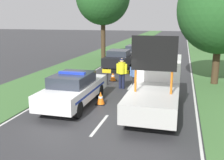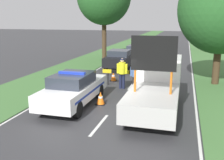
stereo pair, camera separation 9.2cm
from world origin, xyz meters
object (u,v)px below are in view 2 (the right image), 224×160
(traffic_cone_centre_front, at_px, (101,98))
(roadside_tree_mid_left, at_px, (222,9))
(queued_car_sedan_black, at_px, (120,59))
(queued_car_sedan_silver, at_px, (136,52))
(traffic_cone_near_truck, at_px, (113,76))
(police_officer, at_px, (122,71))
(queued_car_van_white, at_px, (150,41))
(roadside_tree_near_left, at_px, (207,22))
(police_car, at_px, (74,89))
(work_truck, at_px, (157,84))
(queued_car_suv_grey, at_px, (146,45))
(road_barrier, at_px, (130,73))
(traffic_cone_near_police, at_px, (160,82))
(pedestrian_civilian, at_px, (135,74))

(traffic_cone_centre_front, distance_m, roadside_tree_mid_left, 9.21)
(queued_car_sedan_black, distance_m, queued_car_sedan_silver, 5.52)
(traffic_cone_near_truck, relative_size, queued_car_sedan_black, 0.15)
(queued_car_sedan_silver, bearing_deg, police_officer, 96.39)
(queued_car_van_white, height_order, roadside_tree_near_left, roadside_tree_near_left)
(police_car, distance_m, traffic_cone_centre_front, 1.37)
(traffic_cone_near_truck, height_order, queued_car_sedan_silver, queued_car_sedan_silver)
(roadside_tree_mid_left, bearing_deg, work_truck, -119.51)
(traffic_cone_centre_front, relative_size, queued_car_suv_grey, 0.15)
(queued_car_sedan_silver, bearing_deg, road_barrier, 98.39)
(work_truck, xyz_separation_m, traffic_cone_near_truck, (-3.32, 4.64, -0.80))
(roadside_tree_mid_left, bearing_deg, traffic_cone_near_police, -155.76)
(traffic_cone_near_truck, xyz_separation_m, queued_car_sedan_black, (-0.65, 4.38, 0.51))
(police_car, bearing_deg, queued_car_sedan_black, 89.46)
(police_car, relative_size, roadside_tree_near_left, 0.93)
(road_barrier, relative_size, traffic_cone_near_truck, 5.47)
(queued_car_suv_grey, bearing_deg, queued_car_van_white, -87.64)
(police_officer, distance_m, pedestrian_civilian, 0.89)
(traffic_cone_centre_front, bearing_deg, work_truck, 5.01)
(pedestrian_civilian, distance_m, queued_car_sedan_black, 6.86)
(police_car, relative_size, roadside_tree_mid_left, 0.66)
(traffic_cone_centre_front, distance_m, traffic_cone_near_truck, 4.92)
(police_officer, distance_m, queued_car_suv_grey, 18.72)
(pedestrian_civilian, xyz_separation_m, traffic_cone_centre_front, (-1.16, -2.86, -0.67))
(police_officer, bearing_deg, traffic_cone_near_police, -174.39)
(traffic_cone_near_police, relative_size, queued_car_sedan_silver, 0.14)
(work_truck, bearing_deg, queued_car_sedan_silver, -79.41)
(roadside_tree_mid_left, bearing_deg, pedestrian_civilian, -147.93)
(queued_car_sedan_silver, relative_size, roadside_tree_mid_left, 0.58)
(pedestrian_civilian, height_order, queued_car_sedan_silver, pedestrian_civilian)
(road_barrier, bearing_deg, queued_car_sedan_black, 115.58)
(queued_car_sedan_silver, relative_size, queued_car_suv_grey, 1.02)
(police_car, bearing_deg, road_barrier, 65.29)
(roadside_tree_near_left, bearing_deg, queued_car_sedan_silver, -128.26)
(pedestrian_civilian, xyz_separation_m, queued_car_van_white, (-2.38, 24.65, -0.21))
(queued_car_sedan_black, height_order, roadside_tree_mid_left, roadside_tree_mid_left)
(pedestrian_civilian, bearing_deg, road_barrier, 116.27)
(queued_car_sedan_black, xyz_separation_m, roadside_tree_mid_left, (7.09, -3.51, 3.81))
(queued_car_sedan_black, bearing_deg, queued_car_van_white, -90.36)
(queued_car_sedan_silver, distance_m, queued_car_van_white, 12.75)
(police_officer, bearing_deg, queued_car_suv_grey, -108.05)
(work_truck, distance_m, police_officer, 3.72)
(roadside_tree_mid_left, bearing_deg, police_car, -138.11)
(police_car, xyz_separation_m, queued_car_sedan_black, (-0.15, 9.74, 0.00))
(queued_car_suv_grey, bearing_deg, roadside_tree_mid_left, 112.76)
(traffic_cone_near_truck, bearing_deg, work_truck, -54.42)
(traffic_cone_centre_front, height_order, roadside_tree_near_left, roadside_tree_near_left)
(roadside_tree_near_left, height_order, roadside_tree_mid_left, roadside_tree_mid_left)
(police_car, height_order, roadside_tree_mid_left, roadside_tree_mid_left)
(traffic_cone_near_police, bearing_deg, work_truck, -87.32)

